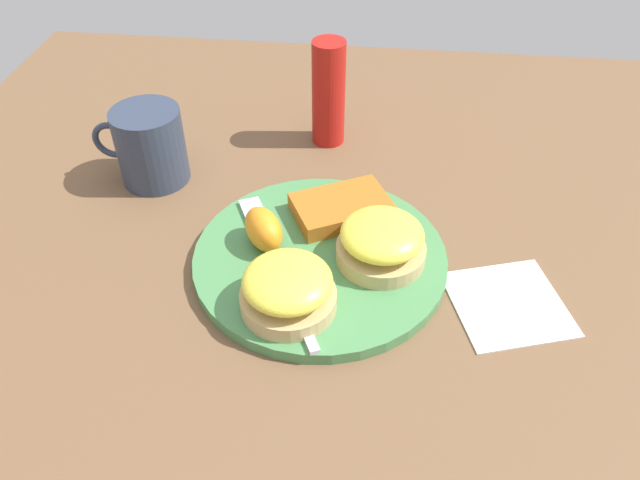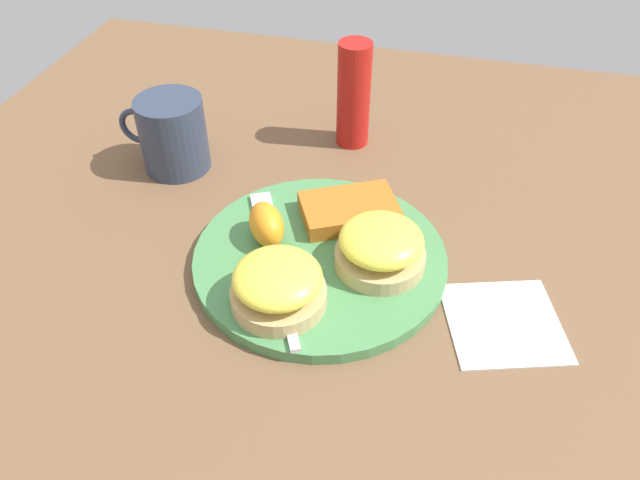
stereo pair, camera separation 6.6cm
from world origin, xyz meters
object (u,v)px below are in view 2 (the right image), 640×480
(sandwich_benedict_right, at_px, (380,248))
(hashbrown_patty, at_px, (349,210))
(cup, at_px, (172,134))
(orange_wedge, at_px, (266,224))
(fork, at_px, (273,252))
(sandwich_benedict_left, at_px, (278,285))
(condiment_bottle, at_px, (354,95))

(sandwich_benedict_right, height_order, hashbrown_patty, sandwich_benedict_right)
(cup, bearing_deg, orange_wedge, 142.84)
(hashbrown_patty, bearing_deg, fork, 51.05)
(orange_wedge, bearing_deg, sandwich_benedict_left, 114.76)
(cup, bearing_deg, sandwich_benedict_right, 155.23)
(cup, bearing_deg, sandwich_benedict_left, 134.10)
(orange_wedge, bearing_deg, sandwich_benedict_right, 175.71)
(hashbrown_patty, relative_size, orange_wedge, 1.79)
(sandwich_benedict_left, relative_size, sandwich_benedict_right, 1.00)
(orange_wedge, height_order, cup, cup)
(hashbrown_patty, relative_size, fork, 0.48)
(sandwich_benedict_left, xyz_separation_m, condiment_bottle, (-0.00, -0.33, 0.03))
(condiment_bottle, bearing_deg, sandwich_benedict_left, 89.20)
(sandwich_benedict_left, xyz_separation_m, hashbrown_patty, (-0.04, -0.15, -0.01))
(sandwich_benedict_left, height_order, condiment_bottle, condiment_bottle)
(sandwich_benedict_right, height_order, condiment_bottle, condiment_bottle)
(fork, bearing_deg, orange_wedge, -57.63)
(hashbrown_patty, relative_size, cup, 0.93)
(sandwich_benedict_right, relative_size, cup, 0.82)
(fork, xyz_separation_m, cup, (0.18, -0.15, 0.03))
(fork, distance_m, condiment_bottle, 0.27)
(sandwich_benedict_left, relative_size, cup, 0.82)
(hashbrown_patty, height_order, condiment_bottle, condiment_bottle)
(sandwich_benedict_left, relative_size, fork, 0.43)
(condiment_bottle, bearing_deg, hashbrown_patty, 100.99)
(hashbrown_patty, bearing_deg, sandwich_benedict_right, 123.96)
(sandwich_benedict_left, bearing_deg, fork, -67.78)
(hashbrown_patty, bearing_deg, condiment_bottle, -79.01)
(cup, distance_m, condiment_bottle, 0.24)
(hashbrown_patty, xyz_separation_m, orange_wedge, (0.08, 0.06, 0.01))
(fork, height_order, condiment_bottle, condiment_bottle)
(hashbrown_patty, distance_m, cup, 0.25)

